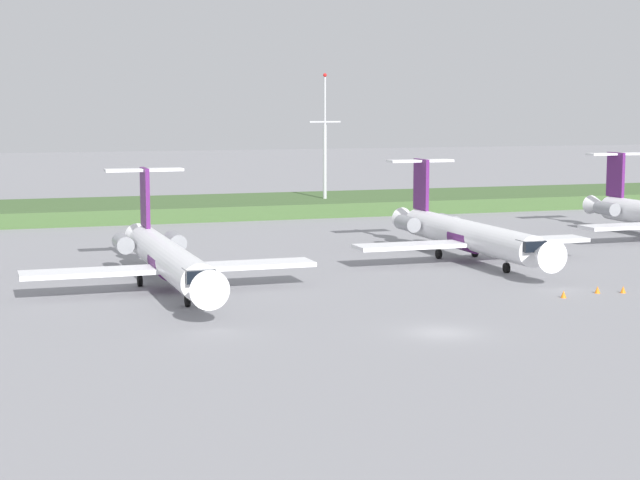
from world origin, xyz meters
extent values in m
plane|color=gray|center=(0.00, 30.00, 0.00)|extent=(500.00, 500.00, 0.00)
cube|color=#426033|center=(0.00, 78.06, 0.93)|extent=(320.00, 20.00, 1.86)
cylinder|color=white|center=(-13.67, 21.31, 2.45)|extent=(2.70, 24.00, 2.70)
cone|color=white|center=(-13.67, 7.81, 2.45)|extent=(2.70, 3.00, 2.70)
cone|color=white|center=(-13.67, 35.31, 2.45)|extent=(2.30, 4.00, 2.29)
cube|color=black|center=(-13.67, 9.71, 2.92)|extent=(2.02, 1.80, 0.90)
cylinder|color=#591E66|center=(-13.67, 21.31, 2.30)|extent=(2.76, 3.60, 2.76)
cube|color=white|center=(-19.58, 20.31, 1.84)|extent=(11.00, 3.20, 0.36)
cube|color=white|center=(-7.77, 20.31, 1.84)|extent=(11.00, 3.20, 0.36)
cube|color=#591E66|center=(-13.67, 32.31, 6.40)|extent=(0.36, 3.20, 5.20)
cube|color=white|center=(-13.67, 32.61, 8.80)|extent=(6.80, 1.80, 0.24)
cylinder|color=gray|center=(-15.92, 30.51, 2.65)|extent=(1.50, 3.40, 1.50)
cylinder|color=gray|center=(-11.42, 30.51, 2.65)|extent=(1.50, 3.40, 1.50)
cylinder|color=gray|center=(-13.67, 13.87, 1.00)|extent=(0.20, 0.20, 0.65)
cylinder|color=black|center=(-13.67, 13.87, 0.45)|extent=(0.30, 0.90, 0.90)
cylinder|color=black|center=(-15.57, 23.71, 0.45)|extent=(0.35, 0.90, 0.90)
cylinder|color=black|center=(-11.77, 23.71, 0.45)|extent=(0.35, 0.90, 0.90)
cylinder|color=white|center=(15.60, 27.94, 2.45)|extent=(2.70, 24.00, 2.70)
cone|color=white|center=(15.60, 14.44, 2.45)|extent=(2.70, 3.00, 2.70)
cone|color=white|center=(15.60, 41.94, 2.45)|extent=(2.30, 4.00, 2.29)
cube|color=black|center=(15.60, 16.34, 2.92)|extent=(2.02, 1.80, 0.90)
cylinder|color=#591E66|center=(15.60, 27.94, 2.30)|extent=(2.76, 3.60, 2.76)
cube|color=white|center=(9.70, 26.94, 1.84)|extent=(11.00, 3.20, 0.36)
cube|color=white|center=(21.51, 26.94, 1.84)|extent=(11.00, 3.20, 0.36)
cube|color=#591E66|center=(15.60, 38.94, 6.40)|extent=(0.36, 3.20, 5.20)
cube|color=white|center=(15.60, 39.24, 8.80)|extent=(6.80, 1.80, 0.24)
cylinder|color=gray|center=(13.35, 37.14, 2.65)|extent=(1.50, 3.40, 1.50)
cylinder|color=gray|center=(17.85, 37.14, 2.65)|extent=(1.50, 3.40, 1.50)
cylinder|color=gray|center=(15.60, 20.50, 1.00)|extent=(0.20, 0.20, 0.65)
cylinder|color=black|center=(15.60, 20.50, 0.45)|extent=(0.30, 0.90, 0.90)
cylinder|color=black|center=(13.70, 30.34, 0.45)|extent=(0.35, 0.90, 0.90)
cylinder|color=black|center=(17.50, 30.34, 0.45)|extent=(0.35, 0.90, 0.90)
cone|color=white|center=(43.45, 49.09, 2.45)|extent=(2.30, 4.00, 2.29)
cube|color=white|center=(37.54, 34.09, 1.84)|extent=(11.00, 3.20, 0.36)
cube|color=#591E66|center=(43.45, 46.09, 6.40)|extent=(0.36, 3.20, 5.20)
cube|color=white|center=(43.45, 46.39, 8.80)|extent=(6.80, 1.80, 0.24)
cylinder|color=gray|center=(41.20, 44.29, 2.65)|extent=(1.50, 3.40, 1.50)
cylinder|color=gray|center=(45.70, 44.29, 2.65)|extent=(1.50, 3.40, 1.50)
cylinder|color=#B2B2B7|center=(17.63, 75.82, 5.92)|extent=(0.50, 0.50, 11.85)
cylinder|color=#B2B2B7|center=(17.63, 75.82, 15.03)|extent=(0.28, 0.28, 6.38)
cube|color=#B2B2B7|center=(17.63, 75.82, 12.25)|extent=(4.40, 0.20, 0.20)
sphere|color=red|center=(17.63, 75.82, 18.47)|extent=(0.50, 0.50, 0.50)
cone|color=orange|center=(13.96, 8.46, 0.28)|extent=(0.44, 0.44, 0.55)
cone|color=orange|center=(17.50, 9.36, 0.28)|extent=(0.44, 0.44, 0.55)
cone|color=orange|center=(19.45, 8.85, 0.28)|extent=(0.44, 0.44, 0.55)
camera|label=1|loc=(-28.30, -60.63, 14.37)|focal=59.65mm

